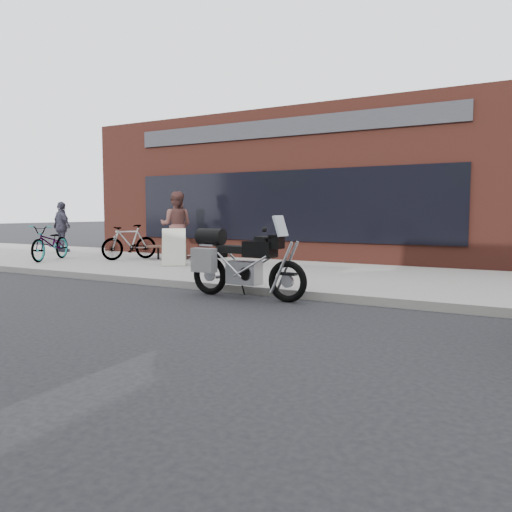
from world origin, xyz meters
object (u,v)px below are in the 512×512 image
Objects in this scene: cafe_table at (158,247)px; cafe_patron_right at (62,227)px; motorcycle at (239,262)px; bicycle_front at (51,243)px; sandwich_sign at (174,247)px; cafe_patron_left at (176,225)px; bicycle_rear at (129,242)px.

cafe_patron_right reaches higher than cafe_table.
motorcycle reaches higher than bicycle_front.
bicycle_front is at bearing -146.46° from cafe_table.
motorcycle is at bearing -71.18° from sandwich_sign.
cafe_patron_left is at bearing -169.38° from cafe_patron_right.
cafe_patron_right is at bearing 130.98° from sandwich_sign.
cafe_patron_right reaches higher than bicycle_rear.
cafe_patron_right is at bearing -170.45° from bicycle_rear.
cafe_patron_right is (-4.74, 0.57, 0.50)m from cafe_table.
cafe_patron_right reaches higher than motorcycle.
sandwich_sign reaches higher than cafe_table.
cafe_patron_left is (-1.04, 1.43, 0.51)m from sandwich_sign.
bicycle_rear is 2.21m from sandwich_sign.
cafe_table is 0.36× the size of cafe_patron_left.
bicycle_front is at bearing 154.78° from sandwich_sign.
cafe_patron_right is (-5.11, 0.19, -0.12)m from cafe_patron_left.
cafe_patron_right is at bearing 157.46° from motorcycle.
cafe_patron_right is (-6.15, 1.62, 0.39)m from sandwich_sign.
sandwich_sign is (2.12, -0.62, -0.03)m from bicycle_rear.
cafe_table is (0.71, 0.42, -0.13)m from bicycle_rear.
cafe_patron_left is at bearing 60.17° from bicycle_rear.
cafe_patron_left is 5.12m from cafe_patron_right.
bicycle_rear is 0.84m from cafe_table.
motorcycle is 10.61m from cafe_patron_right.
cafe_patron_left reaches higher than cafe_table.
bicycle_front is (-7.48, 2.04, 0.01)m from motorcycle.
motorcycle reaches higher than cafe_table.
cafe_patron_right is at bearing 112.91° from bicycle_front.
motorcycle is 4.43m from sandwich_sign.
motorcycle is at bearing 113.30° from cafe_patron_left.
cafe_patron_left is at bearing 91.86° from sandwich_sign.
sandwich_sign is 0.48× the size of cafe_patron_left.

